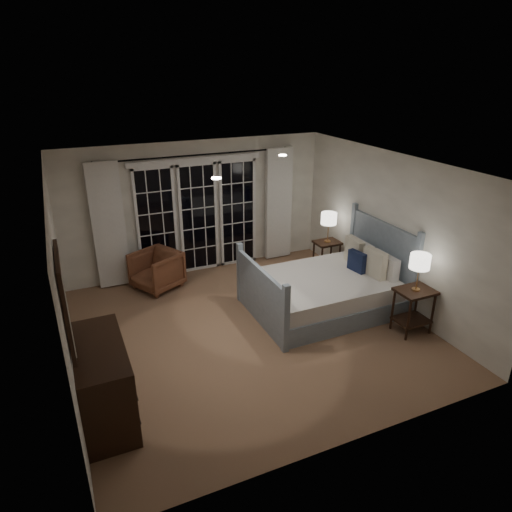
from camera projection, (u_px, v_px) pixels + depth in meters
name	position (u px, v px, depth m)	size (l,w,h in m)	color
floor	(250.00, 329.00, 6.98)	(5.00, 5.00, 0.00)	#916B4E
ceiling	(249.00, 167.00, 6.00)	(5.00, 5.00, 0.00)	white
wall_left	(62.00, 286.00, 5.55)	(0.02, 5.00, 2.50)	white
wall_right	(391.00, 230.00, 7.43)	(0.02, 5.00, 2.50)	white
wall_back	(198.00, 208.00, 8.59)	(5.00, 0.02, 2.50)	white
wall_front	(352.00, 346.00, 4.38)	(5.00, 0.02, 2.50)	white
french_doors	(199.00, 216.00, 8.62)	(2.50, 0.04, 2.20)	black
curtain_rod	(196.00, 155.00, 8.12)	(0.03, 0.03, 3.50)	black
curtain_left	(109.00, 226.00, 7.91)	(0.55, 0.10, 2.25)	white
curtain_right	(278.00, 204.00, 9.15)	(0.55, 0.10, 2.25)	white
downlight_a	(283.00, 155.00, 6.81)	(0.12, 0.12, 0.01)	white
downlight_b	(216.00, 178.00, 5.45)	(0.12, 0.12, 0.01)	white
bed	(326.00, 289.00, 7.47)	(2.31, 1.66, 1.35)	#8593A1
nightstand_left	(414.00, 304.00, 6.76)	(0.54, 0.43, 0.70)	black
nightstand_right	(327.00, 252.00, 8.79)	(0.47, 0.38, 0.62)	black
lamp_left	(420.00, 262.00, 6.50)	(0.29, 0.29, 0.56)	#B78349
lamp_right	(329.00, 219.00, 8.53)	(0.30, 0.30, 0.57)	#B78349
armchair	(157.00, 270.00, 8.16)	(0.74, 0.76, 0.69)	brown
dresser	(103.00, 382.00, 5.10)	(0.56, 1.32, 0.93)	black
mirror	(65.00, 301.00, 4.59)	(0.05, 0.85, 1.00)	black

